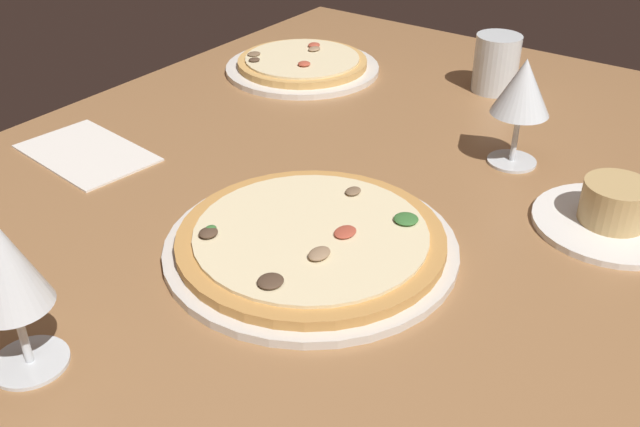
% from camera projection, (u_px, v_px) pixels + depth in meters
% --- Properties ---
extents(dining_table, '(1.50, 1.10, 0.04)m').
position_uv_depth(dining_table, '(328.00, 234.00, 0.90)').
color(dining_table, '#996B42').
rests_on(dining_table, ground).
extents(pizza_main, '(0.34, 0.34, 0.03)m').
position_uv_depth(pizza_main, '(311.00, 242.00, 0.82)').
color(pizza_main, silver).
rests_on(pizza_main, dining_table).
extents(pizza_side, '(0.28, 0.28, 0.03)m').
position_uv_depth(pizza_side, '(302.00, 65.00, 1.32)').
color(pizza_side, silver).
rests_on(pizza_side, dining_table).
extents(ramekin_on_saucer, '(0.18, 0.18, 0.06)m').
position_uv_depth(ramekin_on_saucer, '(613.00, 212.00, 0.86)').
color(ramekin_on_saucer, white).
rests_on(ramekin_on_saucer, dining_table).
extents(wine_glass_far, '(0.07, 0.07, 0.16)m').
position_uv_depth(wine_glass_far, '(4.00, 269.00, 0.62)').
color(wine_glass_far, silver).
rests_on(wine_glass_far, dining_table).
extents(wine_glass_near, '(0.08, 0.08, 0.15)m').
position_uv_depth(wine_glass_near, '(523.00, 91.00, 0.96)').
color(wine_glass_near, silver).
rests_on(wine_glass_near, dining_table).
extents(water_glass, '(0.08, 0.08, 0.10)m').
position_uv_depth(water_glass, '(496.00, 67.00, 1.22)').
color(water_glass, silver).
rests_on(water_glass, dining_table).
extents(paper_menu, '(0.15, 0.21, 0.00)m').
position_uv_depth(paper_menu, '(87.00, 153.00, 1.04)').
color(paper_menu, white).
rests_on(paper_menu, dining_table).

